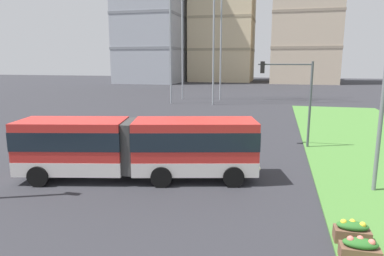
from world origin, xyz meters
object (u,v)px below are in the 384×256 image
object	(u,v)px
flower_planter_3	(352,231)
apartment_tower_centre	(306,16)
articulated_bus	(138,147)
traffic_light_far_right	(293,89)
flower_planter_2	(360,249)
apartment_tower_west	(152,1)

from	to	relation	value
flower_planter_3	apartment_tower_centre	distance (m)	93.52
articulated_bus	traffic_light_far_right	world-z (taller)	traffic_light_far_right
flower_planter_2	apartment_tower_west	size ratio (longest dim) A/B	0.02
traffic_light_far_right	flower_planter_2	bearing A→B (deg)	-83.65
articulated_bus	flower_planter_3	bearing A→B (deg)	-25.16
flower_planter_3	apartment_tower_centre	world-z (taller)	apartment_tower_centre
flower_planter_3	apartment_tower_west	distance (m)	93.72
flower_planter_2	flower_planter_3	size ratio (longest dim) A/B	1.00
apartment_tower_centre	articulated_bus	bearing A→B (deg)	-98.51
traffic_light_far_right	apartment_tower_centre	world-z (taller)	apartment_tower_centre
traffic_light_far_right	apartment_tower_west	xyz separation A→B (m)	(-35.95, 70.03, 18.28)
apartment_tower_west	articulated_bus	bearing A→B (deg)	-70.22
articulated_bus	flower_planter_2	distance (m)	10.77
flower_planter_2	apartment_tower_centre	distance (m)	94.62
flower_planter_3	apartment_tower_centre	bearing A→B (deg)	87.59
flower_planter_2	apartment_tower_centre	bearing A→B (deg)	87.61
articulated_bus	traffic_light_far_right	xyz separation A→B (m)	(7.64, 8.69, 2.37)
traffic_light_far_right	apartment_tower_centre	bearing A→B (deg)	86.05
apartment_tower_centre	traffic_light_far_right	bearing A→B (deg)	-93.95
traffic_light_far_right	apartment_tower_west	bearing A→B (deg)	117.17
flower_planter_3	traffic_light_far_right	world-z (taller)	traffic_light_far_right
flower_planter_3	apartment_tower_west	xyz separation A→B (m)	(-37.52, 83.04, 21.88)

